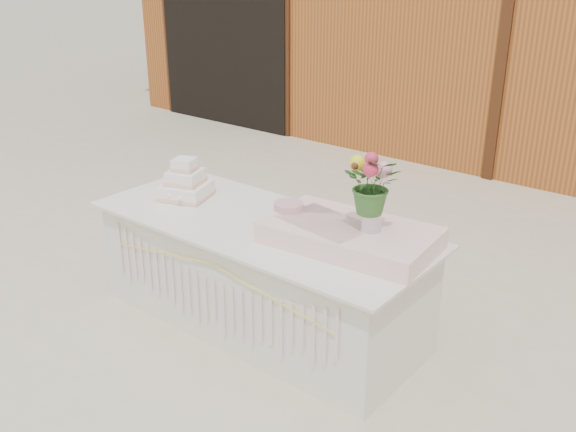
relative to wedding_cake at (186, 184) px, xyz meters
The scene contains 9 objects.
ground 1.14m from the wedding_cake, ahead, with size 80.00×80.00×0.00m, color beige.
barn 6.07m from the wedding_cake, 83.12° to the left, with size 12.60×4.60×3.30m.
cake_table 0.88m from the wedding_cake, ahead, with size 2.40×1.00×0.77m.
wedding_cake is the anchor object (origin of this frame).
pink_cake_stand 0.94m from the wedding_cake, ahead, with size 0.25×0.25×0.18m.
satin_runner 1.40m from the wedding_cake, ahead, with size 1.03×0.60×0.13m, color #FFCFCD.
flower_vase 1.54m from the wedding_cake, ahead, with size 0.12×0.12×0.16m, color silver.
bouquet 1.58m from the wedding_cake, ahead, with size 0.33×0.28×0.36m, color #306026.
loose_flowers 0.35m from the wedding_cake, 156.17° to the left, with size 0.14×0.34×0.02m, color pink, non-canonical shape.
Camera 1 is at (2.62, -2.95, 2.45)m, focal length 40.00 mm.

